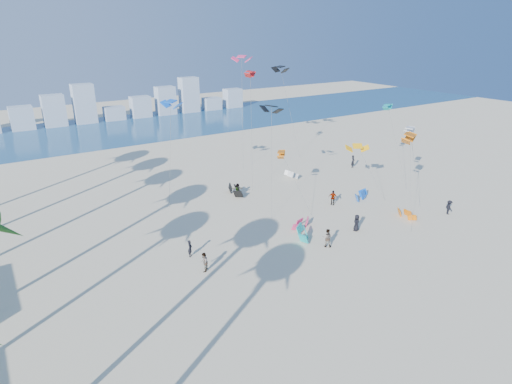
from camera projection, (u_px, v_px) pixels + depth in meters
ground at (347, 333)px, 29.03m from camera, size 220.00×220.00×0.00m
ocean at (91, 132)px, 85.42m from camera, size 220.00×220.00×0.00m
kitesurfer_near at (190, 248)px, 38.52m from camera, size 0.65×0.70×1.60m
kitesurfer_mid at (327, 238)px, 40.23m from camera, size 1.11×1.10×1.81m
kitesurfers_far at (324, 205)px, 47.94m from camera, size 32.63×19.18×1.88m
grounded_kites at (305, 203)px, 49.33m from camera, size 15.31×20.49×1.09m
flying_kites at (298, 100)px, 52.83m from camera, size 28.88×33.59×16.30m
distant_skyline at (72, 110)px, 91.55m from camera, size 85.00×3.00×8.40m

